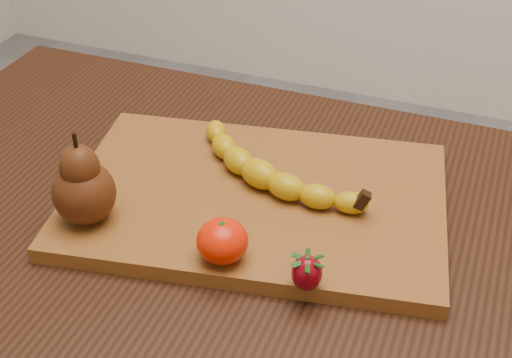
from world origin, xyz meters
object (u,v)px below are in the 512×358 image
at_px(mandarin, 222,241).
at_px(pear, 82,178).
at_px(table, 225,291).
at_px(cutting_board, 256,199).

bearing_deg(mandarin, pear, 177.35).
relative_size(table, mandarin, 17.97).
distance_m(table, mandarin, 0.16).
bearing_deg(cutting_board, mandarin, -95.81).
distance_m(cutting_board, pear, 0.21).
bearing_deg(cutting_board, table, -118.48).
bearing_deg(pear, mandarin, -2.65).
height_order(cutting_board, pear, pear).
height_order(table, mandarin, mandarin).
bearing_deg(mandarin, cutting_board, 94.09).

